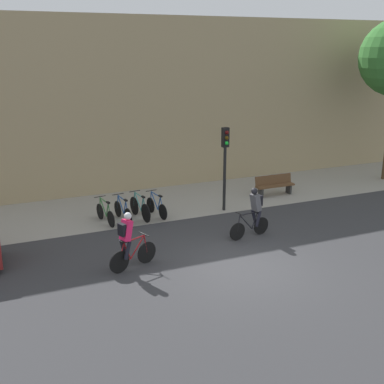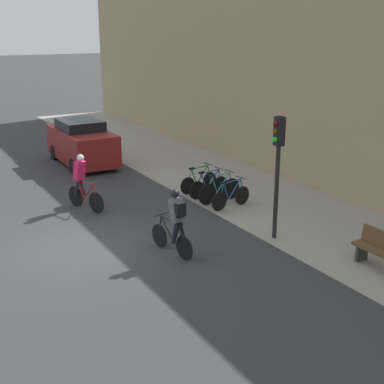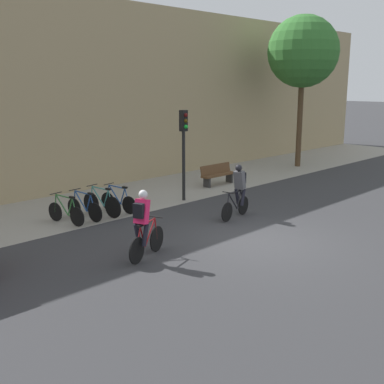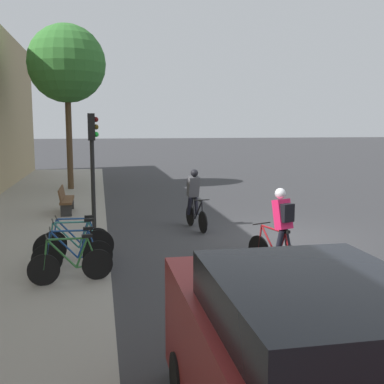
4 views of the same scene
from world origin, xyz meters
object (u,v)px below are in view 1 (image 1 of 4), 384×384
traffic_light_pole (225,154)px  parked_bike_0 (105,213)px  cyclist_grey (254,210)px  parked_bike_2 (140,208)px  parked_bike_1 (123,211)px  parked_bike_3 (157,207)px  bench (274,185)px  cyclist_pink (128,240)px

traffic_light_pole → parked_bike_0: bearing=175.1°
cyclist_grey → parked_bike_2: (-3.08, 3.29, -0.53)m
parked_bike_1 → cyclist_grey: bearing=-41.2°
parked_bike_0 → parked_bike_3: bearing=0.0°
parked_bike_2 → bench: parked_bike_2 is taller
parked_bike_3 → parked_bike_0: bearing=-180.0°
parked_bike_0 → cyclist_pink: bearing=-93.7°
cyclist_grey → parked_bike_1: size_ratio=1.06×
parked_bike_0 → parked_bike_1: 0.67m
cyclist_pink → bench: cyclist_pink is taller
parked_bike_2 → parked_bike_3: parked_bike_2 is taller
cyclist_grey → parked_bike_0: bearing=143.4°
cyclist_grey → parked_bike_2: cyclist_grey is taller
parked_bike_2 → traffic_light_pole: traffic_light_pole is taller
parked_bike_0 → parked_bike_2: size_ratio=0.92×
cyclist_grey → bench: size_ratio=0.96×
parked_bike_1 → traffic_light_pole: size_ratio=0.49×
parked_bike_0 → bench: size_ratio=0.88×
parked_bike_0 → bench: 7.76m
parked_bike_2 → parked_bike_3: bearing=-0.1°
traffic_light_pole → parked_bike_1: bearing=174.3°
parked_bike_1 → bench: bearing=4.9°
cyclist_pink → parked_bike_1: size_ratio=1.08×
cyclist_pink → parked_bike_1: bearing=77.2°
parked_bike_1 → traffic_light_pole: 4.53m
cyclist_pink → traffic_light_pole: traffic_light_pole is taller
parked_bike_3 → bench: parked_bike_3 is taller
cyclist_grey → parked_bike_1: 5.03m
parked_bike_0 → bench: (7.74, 0.60, 0.09)m
parked_bike_2 → parked_bike_3: size_ratio=1.09×
cyclist_pink → cyclist_grey: (4.69, 0.85, 0.00)m
parked_bike_3 → traffic_light_pole: size_ratio=0.48×
cyclist_grey → traffic_light_pole: bearing=83.7°
parked_bike_0 → traffic_light_pole: bearing=-4.9°
parked_bike_1 → cyclist_pink: bearing=-102.8°
parked_bike_0 → parked_bike_2: 1.34m
cyclist_pink → cyclist_grey: bearing=10.2°
parked_bike_2 → cyclist_pink: bearing=-111.3°
cyclist_grey → parked_bike_0: (-4.43, 3.29, -0.56)m
cyclist_grey → traffic_light_pole: size_ratio=0.52×
traffic_light_pole → cyclist_grey: bearing=-96.3°
parked_bike_1 → parked_bike_2: bearing=0.1°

